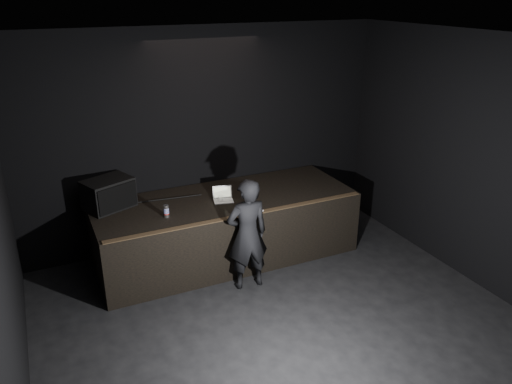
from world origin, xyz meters
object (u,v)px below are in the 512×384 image
object	(u,v)px
stage_riser	(226,227)
beer_can	(166,211)
laptop	(223,197)
stage_monitor	(109,194)
person	(247,234)

from	to	relation	value
stage_riser	beer_can	world-z (taller)	beer_can
laptop	beer_can	size ratio (longest dim) A/B	1.88
stage_monitor	beer_can	bearing A→B (deg)	-67.42
beer_can	stage_riser	bearing A→B (deg)	16.31
beer_can	person	size ratio (longest dim) A/B	0.11
stage_monitor	laptop	xyz separation A→B (m)	(1.61, -0.43, -0.17)
laptop	person	xyz separation A→B (m)	(0.01, -0.88, -0.23)
stage_monitor	person	distance (m)	2.13
stage_riser	laptop	size ratio (longest dim) A/B	11.68
laptop	person	world-z (taller)	person
stage_riser	laptop	xyz separation A→B (m)	(-0.06, -0.07, 0.55)
stage_riser	beer_can	distance (m)	1.20
stage_riser	beer_can	bearing A→B (deg)	-163.69
stage_monitor	laptop	distance (m)	1.67
stage_riser	person	size ratio (longest dim) A/B	2.44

